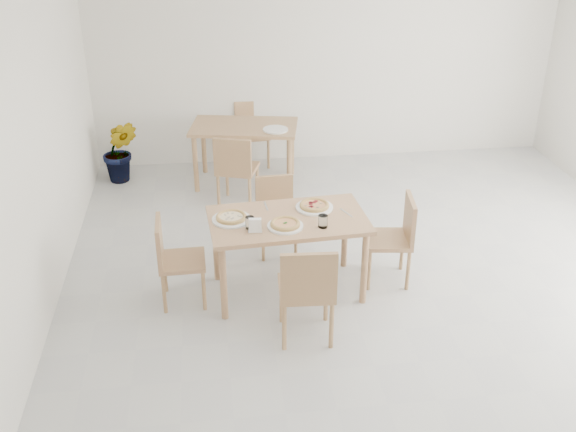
{
  "coord_description": "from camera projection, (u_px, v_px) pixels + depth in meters",
  "views": [
    {
      "loc": [
        -1.57,
        -4.93,
        3.47
      ],
      "look_at": [
        -0.91,
        0.28,
        0.77
      ],
      "focal_mm": 42.0,
      "sensor_mm": 36.0,
      "label": 1
    }
  ],
  "objects": [
    {
      "name": "pizza_margherita",
      "position": [
        285.0,
        224.0,
        5.76
      ],
      "size": [
        0.3,
        0.3,
        0.03
      ],
      "rotation": [
        0.0,
        0.0,
        0.18
      ],
      "color": "#EBC16E",
      "rests_on": "plate_margherita"
    },
    {
      "name": "chair_west",
      "position": [
        173.0,
        256.0,
        5.89
      ],
      "size": [
        0.41,
        0.41,
        0.81
      ],
      "rotation": [
        0.0,
        0.0,
        1.59
      ],
      "color": "#AB7B55",
      "rests_on": "ground"
    },
    {
      "name": "chair_north",
      "position": [
        276.0,
        209.0,
        6.76
      ],
      "size": [
        0.39,
        0.39,
        0.77
      ],
      "rotation": [
        0.0,
        0.0,
        0.04
      ],
      "color": "#AB7B55",
      "rests_on": "ground"
    },
    {
      "name": "plate_mushroom",
      "position": [
        231.0,
        219.0,
        5.88
      ],
      "size": [
        0.34,
        0.34,
        0.02
      ],
      "primitive_type": "cylinder",
      "color": "white",
      "rests_on": "main_table"
    },
    {
      "name": "chair_south",
      "position": [
        307.0,
        287.0,
        5.35
      ],
      "size": [
        0.47,
        0.47,
        0.9
      ],
      "rotation": [
        0.0,
        0.0,
        3.08
      ],
      "color": "#AB7B55",
      "rests_on": "ground"
    },
    {
      "name": "second_table",
      "position": [
        244.0,
        133.0,
        8.13
      ],
      "size": [
        1.37,
        0.94,
        0.75
      ],
      "rotation": [
        0.0,
        0.0,
        -0.18
      ],
      "color": "#AB7B55",
      "rests_on": "ground"
    },
    {
      "name": "tumbler_a",
      "position": [
        323.0,
        221.0,
        5.75
      ],
      "size": [
        0.08,
        0.08,
        0.11
      ],
      "primitive_type": "cylinder",
      "color": "white",
      "rests_on": "main_table"
    },
    {
      "name": "pizza_mushroom",
      "position": [
        231.0,
        217.0,
        5.87
      ],
      "size": [
        0.35,
        0.35,
        0.03
      ],
      "rotation": [
        0.0,
        0.0,
        0.41
      ],
      "color": "#EBC16E",
      "rests_on": "plate_mushroom"
    },
    {
      "name": "napkin_holder",
      "position": [
        255.0,
        226.0,
        5.65
      ],
      "size": [
        0.12,
        0.07,
        0.13
      ],
      "rotation": [
        0.0,
        0.0,
        -0.07
      ],
      "color": "silver",
      "rests_on": "main_table"
    },
    {
      "name": "main_table",
      "position": [
        288.0,
        227.0,
        5.96
      ],
      "size": [
        1.44,
        0.88,
        0.75
      ],
      "rotation": [
        0.0,
        0.0,
        0.07
      ],
      "color": "tan",
      "rests_on": "ground"
    },
    {
      "name": "chair_east",
      "position": [
        397.0,
        234.0,
        6.21
      ],
      "size": [
        0.47,
        0.47,
        0.85
      ],
      "rotation": [
        0.0,
        0.0,
        -1.69
      ],
      "color": "#AB7B55",
      "rests_on": "ground"
    },
    {
      "name": "pizza_pepperoni",
      "position": [
        314.0,
        205.0,
        6.08
      ],
      "size": [
        0.35,
        0.35,
        0.03
      ],
      "rotation": [
        0.0,
        0.0,
        0.36
      ],
      "color": "#EBC16E",
      "rests_on": "plate_pepperoni"
    },
    {
      "name": "plate_pepperoni",
      "position": [
        314.0,
        207.0,
        6.09
      ],
      "size": [
        0.34,
        0.34,
        0.02
      ],
      "primitive_type": "cylinder",
      "color": "white",
      "rests_on": "main_table"
    },
    {
      "name": "fork_b",
      "position": [
        266.0,
        206.0,
        6.12
      ],
      "size": [
        0.03,
        0.19,
        0.01
      ],
      "primitive_type": "cube",
      "rotation": [
        0.0,
        0.0,
        0.07
      ],
      "color": "silver",
      "rests_on": "main_table"
    },
    {
      "name": "fork_a",
      "position": [
        346.0,
        213.0,
        6.01
      ],
      "size": [
        0.09,
        0.19,
        0.01
      ],
      "primitive_type": "cube",
      "rotation": [
        0.0,
        0.0,
        0.39
      ],
      "color": "silver",
      "rests_on": "main_table"
    },
    {
      "name": "tumbler_b",
      "position": [
        250.0,
        223.0,
        5.73
      ],
      "size": [
        0.08,
        0.08,
        0.11
      ],
      "primitive_type": "cylinder",
      "color": "white",
      "rests_on": "main_table"
    },
    {
      "name": "plate_empty",
      "position": [
        275.0,
        130.0,
        7.93
      ],
      "size": [
        0.3,
        0.3,
        0.02
      ],
      "primitive_type": "cylinder",
      "color": "white",
      "rests_on": "second_table"
    },
    {
      "name": "chair_back_s",
      "position": [
        236.0,
        166.0,
        7.6
      ],
      "size": [
        0.54,
        0.54,
        0.87
      ],
      "rotation": [
        0.0,
        0.0,
        2.83
      ],
      "color": "#AB7B55",
      "rests_on": "ground"
    },
    {
      "name": "plate_margherita",
      "position": [
        285.0,
        226.0,
        5.77
      ],
      "size": [
        0.31,
        0.31,
        0.02
      ],
      "primitive_type": "cylinder",
      "color": "white",
      "rests_on": "main_table"
    },
    {
      "name": "chair_back_n",
      "position": [
        251.0,
        129.0,
        8.79
      ],
      "size": [
        0.44,
        0.44,
        0.81
      ],
      "rotation": [
        0.0,
        0.0,
        0.1
      ],
      "color": "#AB7B55",
      "rests_on": "ground"
    },
    {
      "name": "potted_plant",
      "position": [
        120.0,
        151.0,
        8.29
      ],
      "size": [
        0.46,
        0.38,
        0.8
      ],
      "primitive_type": "imported",
      "rotation": [
        0.0,
        0.0,
        -0.05
      ],
      "color": "#1B5B22",
      "rests_on": "ground"
    }
  ]
}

